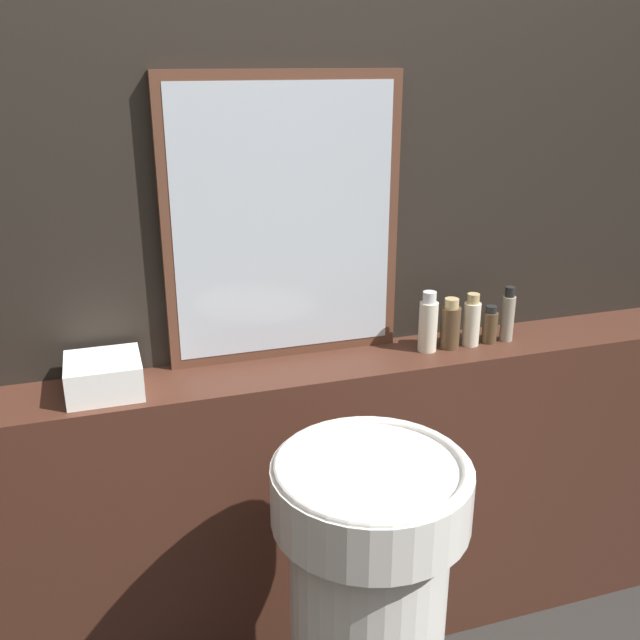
{
  "coord_description": "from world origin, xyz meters",
  "views": [
    {
      "loc": [
        -0.42,
        -0.45,
        1.64
      ],
      "look_at": [
        0.06,
        1.04,
        1.06
      ],
      "focal_mm": 40.0,
      "sensor_mm": 36.0,
      "label": 1
    }
  ],
  "objects": [
    {
      "name": "hand_soap_bottle",
      "position": [
        0.64,
        1.15,
        0.97
      ],
      "size": [
        0.04,
        0.04,
        0.16
      ],
      "color": "gray",
      "rests_on": "vanity_counter"
    },
    {
      "name": "body_wash_bottle",
      "position": [
        0.58,
        1.15,
        0.95
      ],
      "size": [
        0.04,
        0.04,
        0.11
      ],
      "color": "#4C3823",
      "rests_on": "vanity_counter"
    },
    {
      "name": "shampoo_bottle",
      "position": [
        0.4,
        1.15,
        0.98
      ],
      "size": [
        0.05,
        0.05,
        0.17
      ],
      "color": "beige",
      "rests_on": "vanity_counter"
    },
    {
      "name": "mirror",
      "position": [
        0.03,
        1.24,
        1.26
      ],
      "size": [
        0.61,
        0.03,
        0.72
      ],
      "color": "#563323",
      "rests_on": "vanity_counter"
    },
    {
      "name": "wall_back",
      "position": [
        0.0,
        1.29,
        1.25
      ],
      "size": [
        8.0,
        0.06,
        2.5
      ],
      "color": "black",
      "rests_on": "ground_plane"
    },
    {
      "name": "lotion_bottle",
      "position": [
        0.53,
        1.15,
        0.97
      ],
      "size": [
        0.05,
        0.05,
        0.15
      ],
      "color": "beige",
      "rests_on": "vanity_counter"
    },
    {
      "name": "pedestal_sink",
      "position": [
        0.06,
        0.7,
        0.47
      ],
      "size": [
        0.41,
        0.41,
        0.88
      ],
      "color": "silver",
      "rests_on": "ground_plane"
    },
    {
      "name": "vanity_counter",
      "position": [
        0.0,
        1.15,
        0.45
      ],
      "size": [
        2.48,
        0.22,
        0.9
      ],
      "color": "#422319",
      "rests_on": "ground_plane"
    },
    {
      "name": "conditioner_bottle",
      "position": [
        0.46,
        1.15,
        0.96
      ],
      "size": [
        0.05,
        0.05,
        0.14
      ],
      "color": "#4C3823",
      "rests_on": "vanity_counter"
    },
    {
      "name": "towel_stack",
      "position": [
        -0.44,
        1.15,
        0.94
      ],
      "size": [
        0.17,
        0.17,
        0.08
      ],
      "color": "white",
      "rests_on": "vanity_counter"
    }
  ]
}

